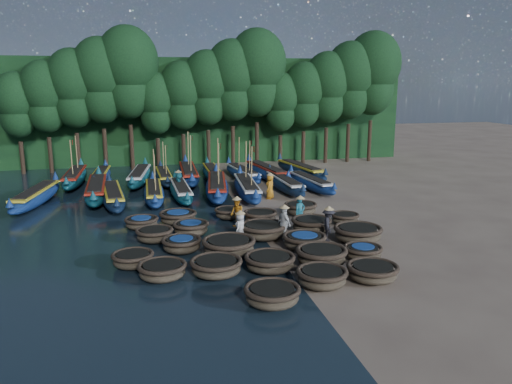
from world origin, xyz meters
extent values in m
plane|color=#7D6D5B|center=(0.00, 0.00, 0.00)|extent=(120.00, 120.00, 0.00)
cube|color=black|center=(0.00, 23.50, 5.00)|extent=(40.00, 3.00, 10.00)
ellipsoid|color=#4B422F|center=(-1.54, -9.76, 0.32)|extent=(2.47, 2.47, 0.63)
torus|color=#3B2E22|center=(-1.54, -9.76, 0.61)|extent=(2.08, 2.08, 0.19)
cylinder|color=black|center=(-1.54, -9.76, 0.65)|extent=(1.58, 1.58, 0.06)
ellipsoid|color=#4B422F|center=(0.75, -8.62, 0.33)|extent=(2.03, 2.03, 0.65)
torus|color=#3B2E22|center=(0.75, -8.62, 0.64)|extent=(2.05, 2.05, 0.20)
cylinder|color=black|center=(0.75, -8.62, 0.67)|extent=(1.55, 1.55, 0.06)
ellipsoid|color=#4B422F|center=(2.95, -8.49, 0.31)|extent=(2.29, 2.29, 0.62)
torus|color=#3B2E22|center=(2.95, -8.49, 0.60)|extent=(2.10, 2.10, 0.19)
cylinder|color=black|center=(2.95, -8.49, 0.64)|extent=(1.61, 1.61, 0.06)
ellipsoid|color=#4B422F|center=(-5.28, -6.47, 0.31)|extent=(2.17, 2.17, 0.62)
torus|color=#3B2E22|center=(-5.28, -6.47, 0.60)|extent=(2.02, 2.02, 0.19)
cylinder|color=black|center=(-5.28, -6.47, 0.63)|extent=(1.54, 1.54, 0.06)
ellipsoid|color=#4B422F|center=(-3.10, -6.60, 0.33)|extent=(2.63, 2.63, 0.65)
torus|color=#3B2E22|center=(-3.10, -6.60, 0.63)|extent=(2.19, 2.19, 0.20)
cylinder|color=black|center=(-3.10, -6.60, 0.67)|extent=(1.67, 1.67, 0.06)
ellipsoid|color=#4B422F|center=(-0.81, -6.57, 0.32)|extent=(2.39, 2.39, 0.65)
torus|color=#3B2E22|center=(-0.81, -6.57, 0.63)|extent=(2.18, 2.18, 0.20)
cylinder|color=black|center=(-0.81, -6.57, 0.67)|extent=(1.66, 1.66, 0.06)
ellipsoid|color=#4B422F|center=(1.51, -6.49, 0.37)|extent=(2.23, 2.23, 0.74)
torus|color=#3B2E22|center=(1.51, -6.49, 0.72)|extent=(2.27, 2.27, 0.22)
cylinder|color=black|center=(1.51, -6.49, 0.76)|extent=(1.72, 1.72, 0.07)
ellipsoid|color=#4B422F|center=(3.63, -6.11, 0.28)|extent=(1.70, 1.70, 0.56)
torus|color=#3B2E22|center=(3.63, -6.11, 0.54)|extent=(1.76, 1.76, 0.17)
cylinder|color=black|center=(3.63, -6.11, 0.58)|extent=(1.33, 1.33, 0.05)
cylinder|color=navy|center=(3.63, -6.11, 0.61)|extent=(1.03, 1.03, 0.03)
ellipsoid|color=#4B422F|center=(-6.46, -4.84, 0.30)|extent=(1.82, 1.82, 0.60)
torus|color=#3B2E22|center=(-6.46, -4.84, 0.58)|extent=(1.84, 1.84, 0.18)
cylinder|color=black|center=(-6.46, -4.84, 0.62)|extent=(1.39, 1.39, 0.05)
ellipsoid|color=#4B422F|center=(-4.26, -3.36, 0.32)|extent=(1.80, 1.80, 0.63)
torus|color=#3B2E22|center=(-4.26, -3.36, 0.61)|extent=(1.89, 1.89, 0.19)
cylinder|color=black|center=(-4.26, -3.36, 0.65)|extent=(1.43, 1.43, 0.06)
cylinder|color=navy|center=(-4.26, -3.36, 0.69)|extent=(1.10, 1.10, 0.04)
ellipsoid|color=#4B422F|center=(-2.19, -4.33, 0.37)|extent=(2.96, 2.96, 0.74)
torus|color=#3B2E22|center=(-2.19, -4.33, 0.72)|extent=(2.48, 2.48, 0.22)
cylinder|color=black|center=(-2.19, -4.33, 0.76)|extent=(1.89, 1.89, 0.07)
ellipsoid|color=#4B422F|center=(1.49, -4.20, 0.33)|extent=(2.34, 2.34, 0.65)
torus|color=#3B2E22|center=(1.49, -4.20, 0.63)|extent=(2.12, 2.12, 0.20)
cylinder|color=black|center=(1.49, -4.20, 0.67)|extent=(1.61, 1.61, 0.06)
cylinder|color=navy|center=(1.49, -4.20, 0.71)|extent=(1.24, 1.24, 0.04)
ellipsoid|color=#4B422F|center=(4.42, -3.77, 0.37)|extent=(2.60, 2.60, 0.73)
torus|color=#3B2E22|center=(4.42, -3.77, 0.71)|extent=(2.43, 2.43, 0.22)
cylinder|color=black|center=(4.42, -3.77, 0.75)|extent=(1.85, 1.85, 0.07)
ellipsoid|color=#4B422F|center=(-5.45, -1.51, 0.31)|extent=(2.16, 2.16, 0.63)
torus|color=#3B2E22|center=(-5.45, -1.51, 0.61)|extent=(1.88, 1.88, 0.19)
cylinder|color=black|center=(-5.45, -1.51, 0.65)|extent=(1.42, 1.42, 0.06)
ellipsoid|color=#4B422F|center=(-3.58, -0.90, 0.33)|extent=(1.81, 1.81, 0.66)
torus|color=#3B2E22|center=(-3.58, -0.90, 0.64)|extent=(1.90, 1.90, 0.20)
cylinder|color=black|center=(-3.58, -0.90, 0.68)|extent=(1.42, 1.42, 0.06)
cylinder|color=navy|center=(-3.58, -0.90, 0.72)|extent=(1.10, 1.10, 0.04)
ellipsoid|color=#4B422F|center=(-0.06, -2.23, 0.36)|extent=(2.37, 2.37, 0.73)
torus|color=#3B2E22|center=(-0.06, -2.23, 0.71)|extent=(2.38, 2.38, 0.22)
cylinder|color=black|center=(-0.06, -2.23, 0.75)|extent=(1.81, 1.81, 0.07)
ellipsoid|color=#4B422F|center=(2.66, -1.81, 0.36)|extent=(2.54, 2.54, 0.73)
torus|color=#3B2E22|center=(2.66, -1.81, 0.71)|extent=(2.14, 2.14, 0.22)
cylinder|color=black|center=(2.66, -1.81, 0.75)|extent=(1.61, 1.61, 0.07)
ellipsoid|color=#4B422F|center=(5.04, -0.65, 0.28)|extent=(1.66, 1.66, 0.56)
torus|color=#3B2E22|center=(5.04, -0.65, 0.55)|extent=(1.61, 1.61, 0.17)
cylinder|color=black|center=(5.04, -0.65, 0.58)|extent=(1.21, 1.21, 0.05)
ellipsoid|color=#4B422F|center=(-6.08, 0.90, 0.29)|extent=(2.23, 2.23, 0.58)
torus|color=#3B2E22|center=(-6.08, 0.90, 0.57)|extent=(1.83, 1.83, 0.18)
cylinder|color=black|center=(-6.08, 0.90, 0.60)|extent=(1.39, 1.39, 0.05)
cylinder|color=navy|center=(-6.08, 0.90, 0.64)|extent=(1.07, 1.07, 0.04)
ellipsoid|color=#4B422F|center=(-4.08, 1.40, 0.33)|extent=(2.08, 2.08, 0.65)
torus|color=#3B2E22|center=(-4.08, 1.40, 0.63)|extent=(2.11, 2.11, 0.20)
cylinder|color=black|center=(-4.08, 1.40, 0.67)|extent=(1.60, 1.60, 0.06)
cylinder|color=navy|center=(-4.08, 1.40, 0.71)|extent=(1.23, 1.23, 0.04)
ellipsoid|color=#4B422F|center=(-1.16, 1.85, 0.29)|extent=(1.82, 1.82, 0.59)
torus|color=#3B2E22|center=(-1.16, 1.85, 0.57)|extent=(1.64, 1.64, 0.18)
cylinder|color=black|center=(-1.16, 1.85, 0.60)|extent=(1.22, 1.22, 0.05)
ellipsoid|color=#4B422F|center=(0.41, 0.40, 0.34)|extent=(2.29, 2.29, 0.68)
torus|color=#3B2E22|center=(0.41, 0.40, 0.66)|extent=(1.91, 1.91, 0.21)
cylinder|color=black|center=(0.41, 0.40, 0.70)|extent=(1.43, 1.43, 0.06)
ellipsoid|color=#4B422F|center=(3.21, 1.77, 0.33)|extent=(2.03, 2.03, 0.67)
torus|color=#3B2E22|center=(3.21, 1.77, 0.65)|extent=(2.00, 2.00, 0.20)
cylinder|color=black|center=(3.21, 1.77, 0.69)|extent=(1.51, 1.51, 0.06)
ellipsoid|color=navy|center=(-12.73, 8.00, 0.51)|extent=(2.74, 8.36, 1.03)
cone|color=navy|center=(-12.11, 11.96, 1.18)|extent=(0.45, 0.45, 0.62)
cone|color=navy|center=(-13.36, 4.03, 1.13)|extent=(0.45, 0.45, 0.51)
cube|color=gold|center=(-12.73, 8.00, 0.95)|extent=(2.06, 6.47, 0.12)
cube|color=black|center=(-12.73, 8.00, 1.03)|extent=(1.66, 5.62, 0.10)
ellipsoid|color=#0E3D54|center=(-9.04, 8.98, 0.55)|extent=(1.94, 8.89, 1.10)
cone|color=#0E3D54|center=(-9.22, 13.28, 1.27)|extent=(0.49, 0.49, 0.66)
cone|color=#0E3D54|center=(-8.87, 4.68, 1.21)|extent=(0.49, 0.49, 0.55)
cube|color=maroon|center=(-9.04, 8.98, 1.02)|extent=(1.43, 6.89, 0.13)
cube|color=black|center=(-9.04, 8.98, 1.10)|extent=(1.10, 5.99, 0.11)
ellipsoid|color=#0F213A|center=(-7.88, 7.00, 0.51)|extent=(2.35, 8.23, 1.01)
cone|color=#0F213A|center=(-8.31, 10.93, 1.17)|extent=(0.45, 0.45, 0.61)
cone|color=#0F213A|center=(-7.44, 3.07, 1.12)|extent=(0.45, 0.45, 0.51)
cube|color=gold|center=(-7.88, 7.00, 0.93)|extent=(1.75, 6.37, 0.12)
cube|color=black|center=(-7.88, 7.00, 1.01)|extent=(1.39, 5.53, 0.10)
ellipsoid|color=navy|center=(-5.25, 7.53, 0.48)|extent=(1.41, 7.62, 0.95)
cone|color=navy|center=(-5.23, 11.25, 1.09)|extent=(0.42, 0.42, 0.57)
cone|color=navy|center=(-5.26, 3.82, 1.05)|extent=(0.42, 0.42, 0.48)
cube|color=gold|center=(-5.25, 7.53, 0.88)|extent=(1.03, 5.91, 0.11)
cube|color=black|center=(-5.25, 7.53, 0.95)|extent=(0.77, 5.14, 0.10)
cylinder|color=#997F4C|center=(-5.15, 8.68, 2.00)|extent=(0.07, 0.23, 2.66)
cylinder|color=#997F4C|center=(-5.16, 6.11, 2.00)|extent=(0.07, 0.23, 2.66)
plane|color=red|center=(-5.02, 6.10, 3.16)|extent=(0.00, 0.33, 0.33)
ellipsoid|color=#0E3D54|center=(-3.43, 7.83, 0.47)|extent=(1.60, 7.51, 0.93)
cone|color=#0E3D54|center=(-3.55, 11.46, 1.07)|extent=(0.41, 0.41, 0.56)
cone|color=#0E3D54|center=(-3.30, 4.19, 1.03)|extent=(0.41, 0.41, 0.47)
cube|color=silver|center=(-3.43, 7.83, 0.86)|extent=(1.18, 5.82, 0.11)
cube|color=black|center=(-3.43, 7.83, 0.93)|extent=(0.90, 5.06, 0.09)
ellipsoid|color=navy|center=(-0.90, 8.06, 0.56)|extent=(2.78, 9.05, 1.11)
cone|color=navy|center=(-0.32, 12.36, 1.28)|extent=(0.49, 0.49, 0.67)
cone|color=navy|center=(-1.48, 3.75, 1.23)|extent=(0.49, 0.49, 0.56)
cube|color=maroon|center=(-0.90, 8.06, 1.03)|extent=(2.08, 7.00, 0.13)
cube|color=black|center=(-0.90, 8.06, 1.11)|extent=(1.66, 6.08, 0.11)
cylinder|color=#997F4C|center=(-0.61, 9.37, 2.34)|extent=(0.08, 0.26, 3.12)
cylinder|color=#997F4C|center=(-1.01, 6.38, 2.34)|extent=(0.08, 0.26, 3.12)
plane|color=red|center=(-0.85, 6.36, 3.70)|extent=(0.00, 0.39, 0.39)
ellipsoid|color=navy|center=(1.10, 7.37, 0.53)|extent=(2.14, 8.57, 1.06)
cone|color=navy|center=(1.40, 11.50, 1.22)|extent=(0.47, 0.47, 0.64)
cone|color=navy|center=(0.80, 3.25, 1.17)|extent=(0.47, 0.47, 0.53)
cube|color=silver|center=(1.10, 7.37, 0.98)|extent=(1.59, 6.64, 0.13)
cube|color=black|center=(1.10, 7.37, 1.06)|extent=(1.24, 5.77, 0.11)
cylinder|color=#997F4C|center=(1.30, 8.63, 2.23)|extent=(0.07, 0.25, 2.97)
cylinder|color=#997F4C|center=(1.09, 5.78, 2.23)|extent=(0.07, 0.25, 2.97)
plane|color=red|center=(1.25, 5.77, 3.52)|extent=(0.00, 0.37, 0.37)
ellipsoid|color=#0F213A|center=(4.15, 8.50, 0.49)|extent=(1.74, 7.84, 0.97)
cone|color=#0F213A|center=(3.98, 12.29, 1.12)|extent=(0.43, 0.43, 0.58)
cone|color=#0F213A|center=(4.31, 4.70, 1.07)|extent=(0.43, 0.43, 0.49)
cube|color=silver|center=(4.15, 8.50, 0.90)|extent=(1.28, 6.08, 0.12)
cube|color=black|center=(4.15, 8.50, 0.97)|extent=(0.99, 5.29, 0.10)
ellipsoid|color=navy|center=(6.14, 8.50, 0.46)|extent=(2.21, 7.52, 0.93)
cone|color=navy|center=(5.71, 12.08, 1.07)|extent=(0.41, 0.41, 0.56)
cone|color=navy|center=(6.58, 4.91, 1.02)|extent=(0.41, 0.41, 0.46)
cube|color=silver|center=(6.14, 8.50, 0.85)|extent=(1.65, 5.82, 0.11)
cube|color=black|center=(6.14, 8.50, 0.93)|extent=(1.32, 5.05, 0.09)
ellipsoid|color=#0E3D54|center=(-11.09, 14.26, 0.52)|extent=(1.60, 8.37, 1.04)
cone|color=#0E3D54|center=(-11.05, 18.33, 1.20)|extent=(0.46, 0.46, 0.63)
cone|color=#0E3D54|center=(-11.14, 10.19, 1.15)|extent=(0.46, 0.46, 0.52)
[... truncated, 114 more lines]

